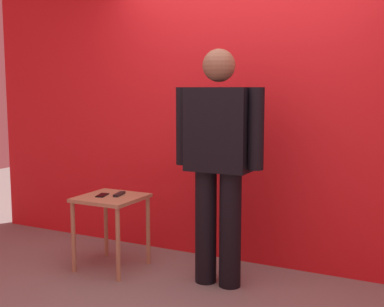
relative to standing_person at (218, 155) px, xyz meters
The scene contains 5 objects.
back_wall_red 0.88m from the standing_person, 91.08° to the left, with size 5.59×0.12×3.25m, color red.
standing_person is the anchor object (origin of this frame).
side_table 1.07m from the standing_person, behind, with size 0.51×0.51×0.62m.
cell_phone 1.10m from the standing_person, behind, with size 0.07×0.14×0.01m, color black.
tv_remote 0.98m from the standing_person, behind, with size 0.04×0.17×0.02m, color black.
Camera 1 is at (1.56, -2.87, 1.52)m, focal length 47.36 mm.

